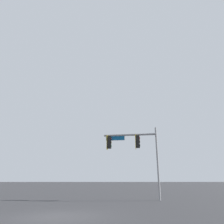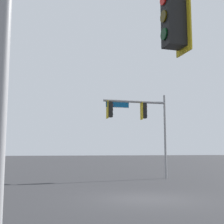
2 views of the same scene
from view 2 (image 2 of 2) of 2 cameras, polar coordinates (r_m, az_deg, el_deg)
The scene contains 3 objects.
ground_plane at distance 13.31m, azimuth 6.36°, elevation -15.56°, with size 400.00×400.00×0.00m, color #2D2D30.
signal_pole_near at distance 23.08m, azimuth 4.77°, elevation -0.46°, with size 4.82×1.13×6.24m.
signal_pole_far at distance 5.26m, azimuth -3.77°, elevation 12.70°, with size 4.48×0.87×5.57m.
Camera 2 is at (6.95, 11.19, 1.88)m, focal length 50.00 mm.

